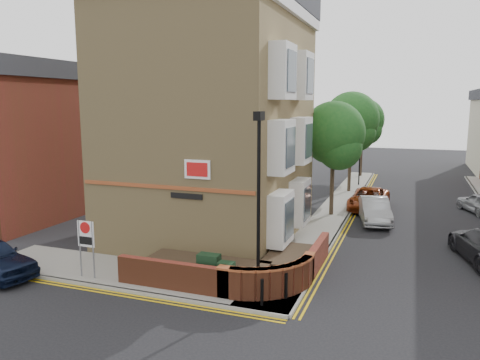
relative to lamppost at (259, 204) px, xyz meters
name	(u,v)px	position (x,y,z in m)	size (l,w,h in m)	color
ground	(202,304)	(-1.60, -1.20, -3.34)	(120.00, 120.00, 0.00)	black
pavement_corner	(136,274)	(-5.10, 0.30, -3.28)	(13.00, 3.00, 0.12)	gray
pavement_main	(336,208)	(0.40, 14.80, -3.28)	(2.00, 32.00, 0.12)	gray
kerb_side	(114,289)	(-5.10, -1.20, -3.28)	(13.00, 0.15, 0.12)	gray
kerb_main_near	(352,209)	(1.40, 14.80, -3.28)	(0.15, 32.00, 0.12)	gray
yellow_lines_side	(109,293)	(-5.10, -1.45, -3.34)	(13.00, 0.28, 0.01)	gold
yellow_lines_main	(356,210)	(1.65, 14.80, -3.34)	(0.28, 32.00, 0.01)	gold
corner_building	(216,112)	(-4.44, 6.80, 2.88)	(8.95, 10.40, 13.60)	tan
garden_wall	(229,279)	(-1.60, 1.30, -3.34)	(6.80, 6.00, 1.20)	brown
lamppost	(259,204)	(0.00, 0.00, 0.00)	(0.25, 0.50, 6.30)	black
utility_cabinet_large	(209,270)	(-1.90, 0.10, -2.62)	(0.80, 0.45, 1.20)	black
utility_cabinet_small	(226,277)	(-1.10, -0.20, -2.67)	(0.55, 0.40, 1.10)	black
bollard_near	(262,292)	(0.40, -0.80, -2.77)	(0.11, 0.11, 0.90)	black
bollard_far	(286,286)	(1.00, 0.00, -2.77)	(0.11, 0.11, 0.90)	black
zone_sign	(86,238)	(-6.60, -0.70, -1.70)	(0.72, 0.07, 2.20)	slate
side_building	(27,140)	(-16.60, 6.80, 1.20)	(6.40, 10.40, 9.00)	brown
tree_near	(334,137)	(0.40, 12.85, 1.36)	(3.64, 3.65, 6.70)	#382B1E
tree_mid	(351,123)	(0.40, 20.85, 1.85)	(4.03, 4.03, 7.42)	#382B1E
tree_far	(363,123)	(0.40, 28.85, 1.57)	(3.81, 3.81, 7.00)	#382B1E
traffic_light_assembly	(360,152)	(0.80, 23.80, -0.56)	(0.20, 0.16, 4.20)	black
silver_car_near	(375,210)	(2.94, 12.14, -2.64)	(1.49, 4.27, 1.41)	#979B9E
red_car_main	(369,199)	(2.33, 15.55, -2.68)	(2.22, 4.81, 1.34)	maroon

